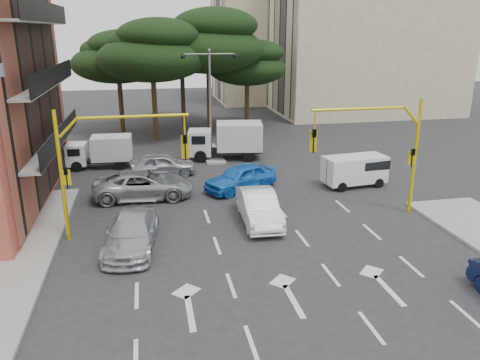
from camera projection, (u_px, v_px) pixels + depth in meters
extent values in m
plane|color=#28282B|center=(260.00, 242.00, 21.35)|extent=(120.00, 120.00, 0.00)
cube|color=gray|center=(211.00, 154.00, 36.25)|extent=(1.40, 6.00, 0.15)
cube|color=black|center=(37.00, 93.00, 25.00)|extent=(0.12, 14.72, 11.20)
cube|color=tan|center=(367.00, 32.00, 52.21)|extent=(20.00, 12.00, 18.00)
cube|color=black|center=(280.00, 37.00, 50.47)|extent=(0.12, 11.04, 16.20)
cube|color=tan|center=(277.00, 39.00, 62.39)|extent=(16.00, 12.00, 16.00)
cube|color=black|center=(218.00, 44.00, 61.03)|extent=(0.12, 11.04, 14.20)
cylinder|color=#382616|center=(155.00, 112.00, 40.36)|extent=(0.44, 0.44, 4.95)
ellipsoid|color=black|center=(152.00, 59.00, 38.99)|extent=(9.15, 9.15, 3.87)
ellipsoid|color=black|center=(158.00, 35.00, 38.16)|extent=(6.86, 6.86, 2.86)
ellipsoid|color=black|center=(145.00, 42.00, 38.77)|extent=(6.07, 6.07, 2.64)
cylinder|color=#382616|center=(209.00, 104.00, 43.10)|extent=(0.44, 0.44, 5.40)
ellipsoid|color=black|center=(208.00, 49.00, 41.61)|extent=(9.98, 9.98, 4.22)
ellipsoid|color=black|center=(215.00, 25.00, 40.72)|extent=(7.49, 7.49, 3.12)
ellipsoid|color=black|center=(202.00, 32.00, 41.35)|extent=(6.62, 6.62, 2.88)
cylinder|color=#382616|center=(121.00, 108.00, 43.60)|extent=(0.44, 0.44, 4.50)
ellipsoid|color=black|center=(118.00, 64.00, 42.35)|extent=(8.32, 8.32, 3.52)
ellipsoid|color=black|center=(123.00, 44.00, 41.57)|extent=(6.24, 6.24, 2.60)
ellipsoid|color=black|center=(111.00, 50.00, 42.17)|extent=(5.52, 5.52, 2.40)
cylinder|color=#382616|center=(247.00, 107.00, 45.92)|extent=(0.44, 0.44, 4.05)
ellipsoid|color=black|center=(247.00, 69.00, 44.81)|extent=(7.49, 7.49, 3.17)
ellipsoid|color=black|center=(254.00, 52.00, 44.08)|extent=(5.62, 5.62, 2.34)
ellipsoid|color=black|center=(241.00, 57.00, 44.66)|extent=(4.97, 4.97, 2.16)
cylinder|color=#382616|center=(183.00, 99.00, 47.46)|extent=(0.44, 0.44, 4.95)
ellipsoid|color=black|center=(181.00, 54.00, 46.09)|extent=(9.15, 9.15, 3.87)
ellipsoid|color=black|center=(187.00, 34.00, 45.26)|extent=(6.86, 6.86, 2.86)
ellipsoid|color=black|center=(175.00, 40.00, 45.87)|extent=(6.07, 6.07, 2.64)
cylinder|color=yellow|center=(415.00, 157.00, 23.91)|extent=(0.18, 0.18, 6.00)
cylinder|color=yellow|center=(410.00, 114.00, 23.12)|extent=(0.95, 0.14, 0.95)
cylinder|color=yellow|center=(359.00, 109.00, 22.49)|extent=(4.80, 0.14, 0.14)
cylinder|color=yellow|center=(315.00, 120.00, 22.22)|extent=(0.08, 0.08, 0.90)
imported|color=black|center=(314.00, 141.00, 22.54)|extent=(0.20, 0.24, 1.20)
cube|color=yellow|center=(313.00, 141.00, 22.61)|extent=(0.36, 0.06, 1.10)
imported|color=black|center=(413.00, 158.00, 23.73)|extent=(0.16, 0.20, 1.00)
cube|color=yellow|center=(412.00, 158.00, 23.82)|extent=(0.35, 0.08, 0.70)
cylinder|color=yellow|center=(62.00, 177.00, 20.67)|extent=(0.18, 0.18, 6.00)
cylinder|color=yellow|center=(69.00, 127.00, 20.09)|extent=(0.95, 0.14, 0.95)
cylinder|color=yellow|center=(134.00, 117.00, 20.50)|extent=(4.80, 0.14, 0.14)
cylinder|color=yellow|center=(184.00, 125.00, 21.05)|extent=(0.08, 0.08, 0.90)
imported|color=black|center=(185.00, 147.00, 21.37)|extent=(0.20, 0.24, 1.20)
cube|color=yellow|center=(185.00, 147.00, 21.44)|extent=(0.36, 0.06, 1.10)
imported|color=black|center=(66.00, 178.00, 20.57)|extent=(0.16, 0.20, 1.00)
cube|color=yellow|center=(67.00, 178.00, 20.67)|extent=(0.35, 0.08, 0.70)
cylinder|color=slate|center=(1.00, 70.00, 16.18)|extent=(0.20, 0.20, 0.45)
cylinder|color=slate|center=(210.00, 104.00, 35.08)|extent=(0.16, 0.16, 7.50)
cylinder|color=slate|center=(197.00, 54.00, 33.79)|extent=(1.80, 0.10, 0.10)
sphere|color=black|center=(183.00, 56.00, 33.65)|extent=(0.36, 0.36, 0.36)
cylinder|color=slate|center=(221.00, 54.00, 34.13)|extent=(1.80, 0.10, 0.10)
sphere|color=black|center=(235.00, 56.00, 34.36)|extent=(0.36, 0.36, 0.36)
sphere|color=slate|center=(209.00, 50.00, 33.88)|extent=(0.24, 0.24, 0.24)
imported|color=white|center=(259.00, 207.00, 23.33)|extent=(1.85, 4.85, 1.58)
imported|color=blue|center=(241.00, 177.00, 28.04)|extent=(4.97, 3.72, 1.58)
imported|color=#ADB1B6|center=(132.00, 232.00, 20.55)|extent=(2.67, 5.26, 1.46)
imported|color=#9EA2A6|center=(144.00, 185.00, 26.67)|extent=(5.67, 2.70, 1.56)
imported|color=#A9ACB1|center=(163.00, 164.00, 30.92)|extent=(4.36, 1.81, 1.48)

